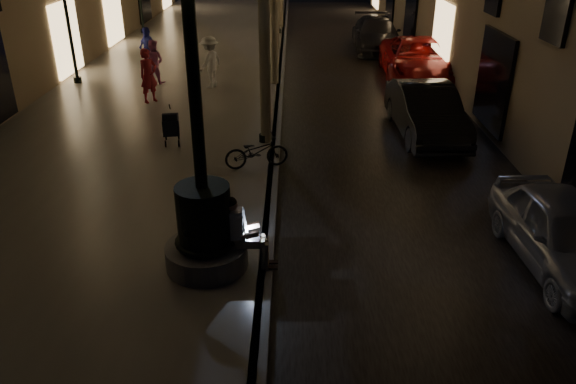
{
  "coord_description": "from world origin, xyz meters",
  "views": [
    {
      "loc": [
        0.46,
        -6.12,
        5.56
      ],
      "look_at": [
        0.38,
        3.0,
        1.12
      ],
      "focal_mm": 35.0,
      "sensor_mm": 36.0,
      "label": 1
    }
  ],
  "objects_px": {
    "car_rear": "(377,34)",
    "car_front": "(565,233)",
    "pedestrian_red": "(149,76)",
    "pedestrian_pink": "(154,62)",
    "pedestrian_white": "(210,62)",
    "bicycle": "(256,152)",
    "car_second": "(426,111)",
    "car_third": "(417,60)",
    "pedestrian_blue": "(148,50)",
    "seated_man_laptop": "(242,230)",
    "lamp_curb_a": "(262,25)",
    "stroller": "(171,125)",
    "fountain_lamppost": "(204,213)"
  },
  "relations": [
    {
      "from": "seated_man_laptop",
      "to": "pedestrian_red",
      "type": "relative_size",
      "value": 0.76
    },
    {
      "from": "pedestrian_red",
      "to": "pedestrian_pink",
      "type": "height_order",
      "value": "pedestrian_red"
    },
    {
      "from": "fountain_lamppost",
      "to": "pedestrian_blue",
      "type": "height_order",
      "value": "fountain_lamppost"
    },
    {
      "from": "pedestrian_red",
      "to": "bicycle",
      "type": "distance_m",
      "value": 6.56
    },
    {
      "from": "pedestrian_red",
      "to": "pedestrian_white",
      "type": "xyz_separation_m",
      "value": [
        1.74,
        1.82,
        0.02
      ]
    },
    {
      "from": "stroller",
      "to": "pedestrian_blue",
      "type": "bearing_deg",
      "value": 96.41
    },
    {
      "from": "seated_man_laptop",
      "to": "car_rear",
      "type": "xyz_separation_m",
      "value": [
        4.76,
        18.66,
        -0.16
      ]
    },
    {
      "from": "car_rear",
      "to": "stroller",
      "type": "bearing_deg",
      "value": -117.23
    },
    {
      "from": "fountain_lamppost",
      "to": "seated_man_laptop",
      "type": "height_order",
      "value": "fountain_lamppost"
    },
    {
      "from": "lamp_curb_a",
      "to": "car_second",
      "type": "relative_size",
      "value": 1.1
    },
    {
      "from": "seated_man_laptop",
      "to": "pedestrian_red",
      "type": "height_order",
      "value": "pedestrian_red"
    },
    {
      "from": "fountain_lamppost",
      "to": "car_rear",
      "type": "xyz_separation_m",
      "value": [
        5.37,
        18.66,
        -0.48
      ]
    },
    {
      "from": "fountain_lamppost",
      "to": "pedestrian_white",
      "type": "distance_m",
      "value": 11.52
    },
    {
      "from": "pedestrian_red",
      "to": "pedestrian_pink",
      "type": "relative_size",
      "value": 1.11
    },
    {
      "from": "pedestrian_white",
      "to": "bicycle",
      "type": "bearing_deg",
      "value": 45.8
    },
    {
      "from": "pedestrian_red",
      "to": "pedestrian_blue",
      "type": "xyz_separation_m",
      "value": [
        -0.95,
        3.96,
        -0.0
      ]
    },
    {
      "from": "fountain_lamppost",
      "to": "car_second",
      "type": "distance_m",
      "value": 8.77
    },
    {
      "from": "car_third",
      "to": "pedestrian_blue",
      "type": "height_order",
      "value": "pedestrian_blue"
    },
    {
      "from": "seated_man_laptop",
      "to": "car_third",
      "type": "distance_m",
      "value": 14.42
    },
    {
      "from": "pedestrian_blue",
      "to": "bicycle",
      "type": "height_order",
      "value": "pedestrian_blue"
    },
    {
      "from": "seated_man_laptop",
      "to": "stroller",
      "type": "bearing_deg",
      "value": 111.91
    },
    {
      "from": "car_front",
      "to": "pedestrian_blue",
      "type": "relative_size",
      "value": 2.24
    },
    {
      "from": "car_third",
      "to": "pedestrian_blue",
      "type": "bearing_deg",
      "value": -178.16
    },
    {
      "from": "pedestrian_white",
      "to": "lamp_curb_a",
      "type": "bearing_deg",
      "value": 51.41
    },
    {
      "from": "lamp_curb_a",
      "to": "stroller",
      "type": "relative_size",
      "value": 4.73
    },
    {
      "from": "pedestrian_pink",
      "to": "pedestrian_white",
      "type": "bearing_deg",
      "value": -178.6
    },
    {
      "from": "car_front",
      "to": "pedestrian_white",
      "type": "relative_size",
      "value": 2.17
    },
    {
      "from": "pedestrian_white",
      "to": "fountain_lamppost",
      "type": "bearing_deg",
      "value": 37.11
    },
    {
      "from": "lamp_curb_a",
      "to": "pedestrian_red",
      "type": "relative_size",
      "value": 2.8
    },
    {
      "from": "fountain_lamppost",
      "to": "pedestrian_white",
      "type": "xyz_separation_m",
      "value": [
        -1.43,
        11.43,
        -0.13
      ]
    },
    {
      "from": "stroller",
      "to": "car_front",
      "type": "relative_size",
      "value": 0.26
    },
    {
      "from": "car_front",
      "to": "pedestrian_white",
      "type": "distance_m",
      "value": 13.45
    },
    {
      "from": "car_rear",
      "to": "lamp_curb_a",
      "type": "bearing_deg",
      "value": -108.47
    },
    {
      "from": "car_rear",
      "to": "car_front",
      "type": "bearing_deg",
      "value": -85.63
    },
    {
      "from": "car_second",
      "to": "car_rear",
      "type": "xyz_separation_m",
      "value": [
        0.16,
        11.62,
        0.02
      ]
    },
    {
      "from": "car_front",
      "to": "pedestrian_white",
      "type": "bearing_deg",
      "value": 122.1
    },
    {
      "from": "stroller",
      "to": "car_third",
      "type": "xyz_separation_m",
      "value": [
        7.94,
        7.45,
        0.05
      ]
    },
    {
      "from": "pedestrian_red",
      "to": "stroller",
      "type": "bearing_deg",
      "value": -116.31
    },
    {
      "from": "stroller",
      "to": "car_rear",
      "type": "relative_size",
      "value": 0.2
    },
    {
      "from": "stroller",
      "to": "car_second",
      "type": "distance_m",
      "value": 7.05
    },
    {
      "from": "lamp_curb_a",
      "to": "car_second",
      "type": "bearing_deg",
      "value": 13.04
    },
    {
      "from": "pedestrian_red",
      "to": "pedestrian_pink",
      "type": "xyz_separation_m",
      "value": [
        -0.37,
        2.35,
        -0.08
      ]
    },
    {
      "from": "pedestrian_red",
      "to": "car_second",
      "type": "bearing_deg",
      "value": -64.1
    },
    {
      "from": "fountain_lamppost",
      "to": "pedestrian_blue",
      "type": "distance_m",
      "value": 14.18
    },
    {
      "from": "stroller",
      "to": "car_third",
      "type": "height_order",
      "value": "car_third"
    },
    {
      "from": "car_second",
      "to": "car_third",
      "type": "xyz_separation_m",
      "value": [
        0.99,
        6.25,
        0.04
      ]
    },
    {
      "from": "car_second",
      "to": "bicycle",
      "type": "distance_m",
      "value": 5.38
    },
    {
      "from": "stroller",
      "to": "pedestrian_white",
      "type": "xyz_separation_m",
      "value": [
        0.31,
        5.59,
        0.38
      ]
    },
    {
      "from": "stroller",
      "to": "car_third",
      "type": "distance_m",
      "value": 10.89
    },
    {
      "from": "car_second",
      "to": "pedestrian_white",
      "type": "bearing_deg",
      "value": 144.2
    }
  ]
}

